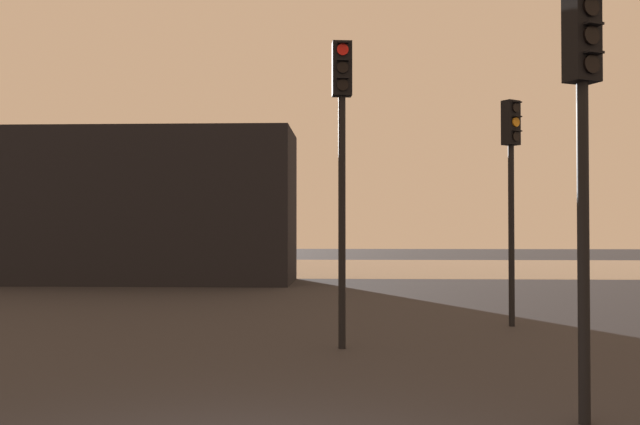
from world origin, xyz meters
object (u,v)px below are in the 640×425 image
distant_building (105,207)px  traffic_light_near_right (583,124)px  traffic_light_far_right (511,169)px  traffic_light_center (342,137)px

distant_building → traffic_light_near_right: size_ratio=3.12×
traffic_light_far_right → traffic_light_near_right: bearing=47.0°
traffic_light_center → traffic_light_far_right: bearing=-147.1°
distant_building → traffic_light_center: distant_building is taller
traffic_light_far_right → traffic_light_center: bearing=3.3°
traffic_light_near_right → distant_building: bearing=-82.7°
distant_building → traffic_light_near_right: bearing=-58.2°
traffic_light_center → traffic_light_near_right: size_ratio=1.16×
traffic_light_center → traffic_light_near_right: traffic_light_center is taller
distant_building → traffic_light_far_right: size_ratio=3.00×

